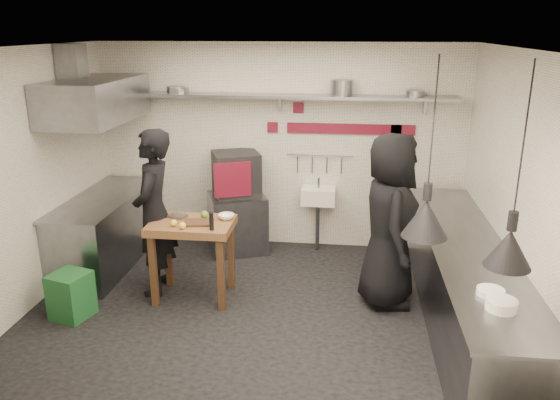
# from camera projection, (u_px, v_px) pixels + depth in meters

# --- Properties ---
(floor) EXTENTS (5.00, 5.00, 0.00)m
(floor) POSITION_uv_depth(u_px,v_px,m) (256.00, 314.00, 5.94)
(floor) COLOR black
(floor) RESTS_ON ground
(ceiling) EXTENTS (5.00, 5.00, 0.00)m
(ceiling) POSITION_uv_depth(u_px,v_px,m) (253.00, 48.00, 5.08)
(ceiling) COLOR beige
(ceiling) RESTS_ON floor
(wall_back) EXTENTS (5.00, 0.04, 2.80)m
(wall_back) POSITION_uv_depth(u_px,v_px,m) (280.00, 147.00, 7.50)
(wall_back) COLOR white
(wall_back) RESTS_ON floor
(wall_front) EXTENTS (5.00, 0.04, 2.80)m
(wall_front) POSITION_uv_depth(u_px,v_px,m) (201.00, 285.00, 3.53)
(wall_front) COLOR white
(wall_front) RESTS_ON floor
(wall_left) EXTENTS (0.04, 4.20, 2.80)m
(wall_left) POSITION_uv_depth(u_px,v_px,m) (23.00, 183.00, 5.80)
(wall_left) COLOR white
(wall_left) RESTS_ON floor
(wall_right) EXTENTS (0.04, 4.20, 2.80)m
(wall_right) POSITION_uv_depth(u_px,v_px,m) (512.00, 201.00, 5.22)
(wall_right) COLOR white
(wall_right) RESTS_ON floor
(red_band_horiz) EXTENTS (1.70, 0.02, 0.14)m
(red_band_horiz) POSITION_uv_depth(u_px,v_px,m) (350.00, 129.00, 7.28)
(red_band_horiz) COLOR maroon
(red_band_horiz) RESTS_ON wall_back
(red_band_vert) EXTENTS (0.14, 0.02, 1.10)m
(red_band_vert) POSITION_uv_depth(u_px,v_px,m) (394.00, 165.00, 7.36)
(red_band_vert) COLOR maroon
(red_band_vert) RESTS_ON wall_back
(red_tile_a) EXTENTS (0.14, 0.02, 0.14)m
(red_tile_a) POSITION_uv_depth(u_px,v_px,m) (298.00, 108.00, 7.28)
(red_tile_a) COLOR maroon
(red_tile_a) RESTS_ON wall_back
(red_tile_b) EXTENTS (0.14, 0.02, 0.14)m
(red_tile_b) POSITION_uv_depth(u_px,v_px,m) (273.00, 127.00, 7.40)
(red_tile_b) COLOR maroon
(red_tile_b) RESTS_ON wall_back
(back_shelf) EXTENTS (4.60, 0.34, 0.04)m
(back_shelf) POSITION_uv_depth(u_px,v_px,m) (278.00, 96.00, 7.11)
(back_shelf) COLOR slate
(back_shelf) RESTS_ON wall_back
(shelf_bracket_left) EXTENTS (0.04, 0.06, 0.24)m
(shelf_bracket_left) POSITION_uv_depth(u_px,v_px,m) (143.00, 100.00, 7.50)
(shelf_bracket_left) COLOR slate
(shelf_bracket_left) RESTS_ON wall_back
(shelf_bracket_mid) EXTENTS (0.04, 0.06, 0.24)m
(shelf_bracket_mid) POSITION_uv_depth(u_px,v_px,m) (280.00, 102.00, 7.28)
(shelf_bracket_mid) COLOR slate
(shelf_bracket_mid) RESTS_ON wall_back
(shelf_bracket_right) EXTENTS (0.04, 0.06, 0.24)m
(shelf_bracket_right) POSITION_uv_depth(u_px,v_px,m) (425.00, 105.00, 7.06)
(shelf_bracket_right) COLOR slate
(shelf_bracket_right) RESTS_ON wall_back
(pan_far_left) EXTENTS (0.33, 0.33, 0.09)m
(pan_far_left) POSITION_uv_depth(u_px,v_px,m) (176.00, 90.00, 7.25)
(pan_far_left) COLOR slate
(pan_far_left) RESTS_ON back_shelf
(pan_mid_left) EXTENTS (0.30, 0.30, 0.07)m
(pan_mid_left) POSITION_uv_depth(u_px,v_px,m) (179.00, 90.00, 7.24)
(pan_mid_left) COLOR slate
(pan_mid_left) RESTS_ON back_shelf
(stock_pot) EXTENTS (0.36, 0.36, 0.20)m
(stock_pot) POSITION_uv_depth(u_px,v_px,m) (342.00, 88.00, 6.97)
(stock_pot) COLOR slate
(stock_pot) RESTS_ON back_shelf
(pan_right) EXTENTS (0.29, 0.29, 0.08)m
(pan_right) POSITION_uv_depth(u_px,v_px,m) (415.00, 93.00, 6.88)
(pan_right) COLOR slate
(pan_right) RESTS_ON back_shelf
(oven_stand) EXTENTS (0.93, 0.89, 0.80)m
(oven_stand) POSITION_uv_depth(u_px,v_px,m) (237.00, 223.00, 7.53)
(oven_stand) COLOR slate
(oven_stand) RESTS_ON floor
(combi_oven) EXTENTS (0.76, 0.74, 0.58)m
(combi_oven) POSITION_uv_depth(u_px,v_px,m) (236.00, 174.00, 7.37)
(combi_oven) COLOR black
(combi_oven) RESTS_ON oven_stand
(oven_door) EXTENTS (0.46, 0.21, 0.46)m
(oven_door) POSITION_uv_depth(u_px,v_px,m) (233.00, 180.00, 7.07)
(oven_door) COLOR maroon
(oven_door) RESTS_ON combi_oven
(oven_glass) EXTENTS (0.38, 0.17, 0.34)m
(oven_glass) POSITION_uv_depth(u_px,v_px,m) (231.00, 180.00, 7.08)
(oven_glass) COLOR black
(oven_glass) RESTS_ON oven_door
(hand_sink) EXTENTS (0.46, 0.34, 0.22)m
(hand_sink) POSITION_uv_depth(u_px,v_px,m) (318.00, 196.00, 7.45)
(hand_sink) COLOR white
(hand_sink) RESTS_ON wall_back
(sink_tap) EXTENTS (0.03, 0.03, 0.14)m
(sink_tap) POSITION_uv_depth(u_px,v_px,m) (319.00, 183.00, 7.40)
(sink_tap) COLOR slate
(sink_tap) RESTS_ON hand_sink
(sink_drain) EXTENTS (0.06, 0.06, 0.66)m
(sink_drain) POSITION_uv_depth(u_px,v_px,m) (318.00, 227.00, 7.55)
(sink_drain) COLOR slate
(sink_drain) RESTS_ON floor
(utensil_rail) EXTENTS (0.90, 0.02, 0.02)m
(utensil_rail) POSITION_uv_depth(u_px,v_px,m) (320.00, 155.00, 7.42)
(utensil_rail) COLOR slate
(utensil_rail) RESTS_ON wall_back
(counter_right) EXTENTS (0.70, 3.80, 0.90)m
(counter_right) POSITION_uv_depth(u_px,v_px,m) (464.00, 288.00, 5.55)
(counter_right) COLOR slate
(counter_right) RESTS_ON floor
(counter_right_top) EXTENTS (0.76, 3.90, 0.03)m
(counter_right_top) POSITION_uv_depth(u_px,v_px,m) (469.00, 246.00, 5.41)
(counter_right_top) COLOR slate
(counter_right_top) RESTS_ON counter_right
(plate_stack) EXTENTS (0.23, 0.23, 0.09)m
(plate_stack) POSITION_uv_depth(u_px,v_px,m) (501.00, 305.00, 4.14)
(plate_stack) COLOR white
(plate_stack) RESTS_ON counter_right_top
(small_bowl_right) EXTENTS (0.27, 0.27, 0.05)m
(small_bowl_right) POSITION_uv_depth(u_px,v_px,m) (491.00, 292.00, 4.39)
(small_bowl_right) COLOR white
(small_bowl_right) RESTS_ON counter_right_top
(counter_left) EXTENTS (0.70, 1.90, 0.90)m
(counter_left) POSITION_uv_depth(u_px,v_px,m) (105.00, 232.00, 7.04)
(counter_left) COLOR slate
(counter_left) RESTS_ON floor
(counter_left_top) EXTENTS (0.76, 2.00, 0.03)m
(counter_left_top) POSITION_uv_depth(u_px,v_px,m) (102.00, 198.00, 6.90)
(counter_left_top) COLOR slate
(counter_left_top) RESTS_ON counter_left
(extractor_hood) EXTENTS (0.78, 1.60, 0.50)m
(extractor_hood) POSITION_uv_depth(u_px,v_px,m) (95.00, 100.00, 6.52)
(extractor_hood) COLOR slate
(extractor_hood) RESTS_ON ceiling
(hood_duct) EXTENTS (0.28, 0.28, 0.50)m
(hood_duct) POSITION_uv_depth(u_px,v_px,m) (72.00, 65.00, 6.43)
(hood_duct) COLOR slate
(hood_duct) RESTS_ON ceiling
(green_bin) EXTENTS (0.46, 0.46, 0.50)m
(green_bin) POSITION_uv_depth(u_px,v_px,m) (71.00, 295.00, 5.82)
(green_bin) COLOR #1B5928
(green_bin) RESTS_ON floor
(prep_table) EXTENTS (0.92, 0.64, 0.92)m
(prep_table) POSITION_uv_depth(u_px,v_px,m) (193.00, 260.00, 6.19)
(prep_table) COLOR brown
(prep_table) RESTS_ON floor
(cutting_board) EXTENTS (0.36, 0.29, 0.02)m
(cutting_board) POSITION_uv_depth(u_px,v_px,m) (198.00, 223.00, 5.99)
(cutting_board) COLOR #4A2F1C
(cutting_board) RESTS_ON prep_table
(pepper_mill) EXTENTS (0.05, 0.05, 0.20)m
(pepper_mill) POSITION_uv_depth(u_px,v_px,m) (211.00, 221.00, 5.78)
(pepper_mill) COLOR black
(pepper_mill) RESTS_ON prep_table
(lemon_a) EXTENTS (0.09, 0.09, 0.07)m
(lemon_a) POSITION_uv_depth(u_px,v_px,m) (174.00, 223.00, 5.90)
(lemon_a) COLOR yellow
(lemon_a) RESTS_ON prep_table
(lemon_b) EXTENTS (0.09, 0.09, 0.07)m
(lemon_b) POSITION_uv_depth(u_px,v_px,m) (182.00, 226.00, 5.83)
(lemon_b) COLOR yellow
(lemon_b) RESTS_ON prep_table
(veg_ball) EXTENTS (0.10, 0.10, 0.09)m
(veg_ball) POSITION_uv_depth(u_px,v_px,m) (204.00, 215.00, 6.13)
(veg_ball) COLOR olive
(veg_ball) RESTS_ON prep_table
(steel_tray) EXTENTS (0.23, 0.19, 0.03)m
(steel_tray) POSITION_uv_depth(u_px,v_px,m) (178.00, 216.00, 6.18)
(steel_tray) COLOR slate
(steel_tray) RESTS_ON prep_table
(bowl) EXTENTS (0.20, 0.20, 0.06)m
(bowl) POSITION_uv_depth(u_px,v_px,m) (226.00, 217.00, 6.13)
(bowl) COLOR white
(bowl) RESTS_ON prep_table
(heat_lamp_near) EXTENTS (0.42, 0.42, 1.45)m
(heat_lamp_near) POSITION_uv_depth(u_px,v_px,m) (431.00, 150.00, 4.23)
(heat_lamp_near) COLOR black
(heat_lamp_near) RESTS_ON ceiling
(heat_lamp_far) EXTENTS (0.33, 0.33, 1.45)m
(heat_lamp_far) POSITION_uv_depth(u_px,v_px,m) (520.00, 169.00, 3.69)
(heat_lamp_far) COLOR black
(heat_lamp_far) RESTS_ON ceiling
(chef_left) EXTENTS (0.50, 0.73, 1.93)m
(chef_left) POSITION_uv_depth(u_px,v_px,m) (154.00, 213.00, 6.21)
(chef_left) COLOR black
(chef_left) RESTS_ON floor
(chef_right) EXTENTS (0.69, 0.99, 1.94)m
(chef_right) POSITION_uv_depth(u_px,v_px,m) (389.00, 221.00, 5.93)
(chef_right) COLOR black
(chef_right) RESTS_ON floor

